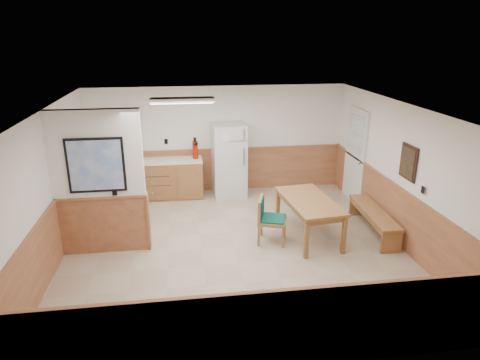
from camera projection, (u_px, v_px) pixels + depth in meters
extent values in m
plane|color=tan|center=(234.00, 247.00, 7.68)|extent=(6.00, 6.00, 0.00)
cube|color=white|center=(233.00, 108.00, 6.86)|extent=(6.00, 6.00, 0.02)
cube|color=white|center=(218.00, 140.00, 10.07)|extent=(6.00, 0.02, 2.50)
cube|color=white|center=(399.00, 173.00, 7.67)|extent=(0.02, 6.00, 2.50)
cube|color=white|center=(49.00, 190.00, 6.87)|extent=(0.02, 6.00, 2.50)
cube|color=#B46C48|center=(218.00, 170.00, 10.30)|extent=(6.00, 0.04, 1.00)
cube|color=#B46C48|center=(393.00, 212.00, 7.91)|extent=(0.04, 6.00, 1.00)
cube|color=#B46C48|center=(57.00, 232.00, 7.12)|extent=(0.04, 6.00, 1.00)
cube|color=white|center=(96.00, 155.00, 6.99)|extent=(1.50, 0.15, 1.50)
cube|color=#B46C48|center=(104.00, 224.00, 7.40)|extent=(1.50, 0.17, 1.00)
cube|color=black|center=(96.00, 165.00, 6.95)|extent=(0.92, 0.03, 0.92)
cube|color=white|center=(96.00, 166.00, 6.94)|extent=(0.84, 0.01, 0.84)
cube|color=brown|center=(172.00, 179.00, 9.90)|extent=(1.40, 0.60, 0.86)
cube|color=brown|center=(107.00, 182.00, 9.70)|extent=(0.06, 0.60, 0.86)
cube|color=brown|center=(140.00, 180.00, 9.80)|extent=(0.06, 0.60, 0.86)
cube|color=white|center=(153.00, 161.00, 9.69)|extent=(2.20, 0.60, 0.04)
cube|color=white|center=(154.00, 155.00, 9.95)|extent=(2.20, 0.02, 0.10)
cube|color=white|center=(355.00, 157.00, 9.52)|extent=(0.05, 1.02, 2.15)
cube|color=white|center=(355.00, 157.00, 9.51)|extent=(0.04, 0.90, 2.05)
cube|color=silver|center=(356.00, 134.00, 9.34)|extent=(0.02, 0.76, 0.80)
cube|color=white|center=(125.00, 130.00, 9.68)|extent=(0.80, 0.03, 1.00)
cube|color=white|center=(125.00, 130.00, 9.66)|extent=(0.70, 0.01, 0.90)
cube|color=black|center=(409.00, 162.00, 7.29)|extent=(0.03, 0.50, 0.60)
cube|color=black|center=(407.00, 162.00, 7.28)|extent=(0.01, 0.42, 0.52)
cube|color=white|center=(182.00, 100.00, 7.98)|extent=(1.20, 0.30, 0.08)
cube|color=white|center=(182.00, 102.00, 8.00)|extent=(1.15, 0.25, 0.01)
cube|color=silver|center=(229.00, 160.00, 9.89)|extent=(0.78, 0.73, 1.69)
cube|color=silver|center=(244.00, 134.00, 9.37)|extent=(0.03, 0.02, 0.22)
cube|color=silver|center=(244.00, 157.00, 9.54)|extent=(0.03, 0.02, 0.40)
cube|color=#A5693C|center=(309.00, 201.00, 7.83)|extent=(0.97, 1.69, 0.05)
cube|color=#A5693C|center=(309.00, 205.00, 7.85)|extent=(0.86, 1.58, 0.10)
cube|color=#A5693C|center=(307.00, 240.00, 7.18)|extent=(0.08, 0.08, 0.70)
cube|color=#A5693C|center=(278.00, 206.00, 8.56)|extent=(0.08, 0.08, 0.70)
cube|color=#A5693C|center=(344.00, 235.00, 7.34)|extent=(0.08, 0.08, 0.70)
cube|color=#A5693C|center=(310.00, 203.00, 8.71)|extent=(0.08, 0.08, 0.70)
cube|color=#A5693C|center=(374.00, 212.00, 8.10)|extent=(0.47, 1.76, 0.05)
cube|color=#A5693C|center=(393.00, 242.00, 7.41)|extent=(0.36, 0.08, 0.40)
cube|color=#A5693C|center=(356.00, 206.00, 8.95)|extent=(0.36, 0.08, 0.40)
cube|color=#A5693C|center=(272.00, 220.00, 7.74)|extent=(0.62, 0.62, 0.06)
cube|color=#10513F|center=(272.00, 218.00, 7.73)|extent=(0.57, 0.57, 0.03)
cube|color=#A5693C|center=(261.00, 208.00, 7.70)|extent=(0.20, 0.48, 0.40)
cube|color=#10513F|center=(249.00, 207.00, 7.73)|extent=(0.15, 0.42, 0.34)
cube|color=#A5693C|center=(259.00, 236.00, 7.65)|extent=(0.05, 0.05, 0.39)
cube|color=#A5693C|center=(262.00, 226.00, 8.05)|extent=(0.05, 0.05, 0.39)
cube|color=#A5693C|center=(283.00, 238.00, 7.58)|extent=(0.05, 0.05, 0.39)
cube|color=#A5693C|center=(285.00, 228.00, 7.98)|extent=(0.05, 0.05, 0.39)
cylinder|color=#A91709|center=(195.00, 150.00, 9.75)|extent=(0.16, 0.16, 0.40)
cylinder|color=black|center=(195.00, 140.00, 9.67)|extent=(0.07, 0.07, 0.09)
cylinder|color=#188529|center=(126.00, 156.00, 9.61)|extent=(0.07, 0.07, 0.22)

